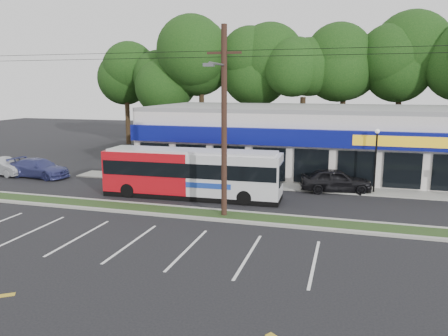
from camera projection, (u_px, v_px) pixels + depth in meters
name	position (u px, v px, depth m)	size (l,w,h in m)	color
ground	(165.00, 217.00, 23.45)	(120.00, 120.00, 0.00)	black
grass_strip	(173.00, 211.00, 24.38)	(40.00, 1.60, 0.12)	#213214
curb_south	(167.00, 215.00, 23.58)	(40.00, 0.25, 0.14)	#9E9E93
curb_north	(178.00, 207.00, 25.18)	(40.00, 0.25, 0.14)	#9E9E93
sidewalk	(283.00, 186.00, 30.57)	(32.00, 2.20, 0.10)	#9E9E93
strip_mall	(302.00, 138.00, 36.48)	(25.00, 12.55, 5.30)	beige
utility_pole	(221.00, 116.00, 22.55)	(50.00, 2.77, 10.00)	black
lamp_post	(376.00, 153.00, 28.26)	(0.30, 0.30, 4.25)	black
tree_line	(300.00, 72.00, 45.34)	(46.76, 6.76, 11.83)	black
metrobus	(192.00, 172.00, 27.43)	(11.35, 2.77, 3.03)	#B60E16
car_dark	(336.00, 180.00, 28.99)	(1.87, 4.64, 1.58)	black
car_silver	(3.00, 167.00, 34.44)	(1.46, 4.19, 1.38)	#94979B
car_blue	(39.00, 168.00, 33.63)	(2.03, 4.98, 1.45)	navy
pedestrian_a	(237.00, 176.00, 29.89)	(0.64, 0.42, 1.76)	beige
pedestrian_b	(234.00, 180.00, 29.12)	(0.72, 0.56, 1.48)	silver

